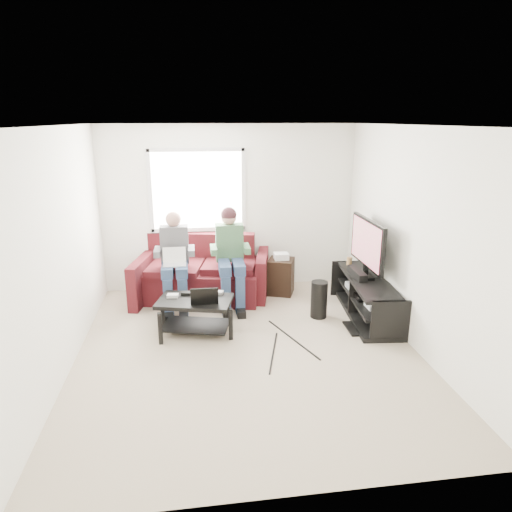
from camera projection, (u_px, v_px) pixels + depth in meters
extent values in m
plane|color=#BCAF92|center=(247.00, 350.00, 5.48)|extent=(4.50, 4.50, 0.00)
plane|color=white|center=(246.00, 125.00, 4.73)|extent=(4.50, 4.50, 0.00)
plane|color=white|center=(230.00, 208.00, 7.24)|extent=(4.50, 0.00, 4.50)
plane|color=white|center=(288.00, 337.00, 2.97)|extent=(4.50, 0.00, 4.50)
plane|color=white|center=(60.00, 253.00, 4.84)|extent=(0.00, 4.50, 4.50)
plane|color=white|center=(415.00, 240.00, 5.37)|extent=(0.00, 4.50, 4.50)
cube|color=white|center=(197.00, 190.00, 7.08)|extent=(1.40, 0.01, 1.20)
cube|color=silver|center=(197.00, 190.00, 7.07)|extent=(1.48, 0.04, 1.28)
cube|color=#4F1315|center=(203.00, 283.00, 7.03)|extent=(1.84, 1.23, 0.46)
cube|color=#4F1315|center=(202.00, 247.00, 7.27)|extent=(1.69, 0.55, 0.47)
cube|color=#4F1315|center=(142.00, 280.00, 6.88)|extent=(0.35, 1.00, 0.66)
cube|color=#4F1315|center=(262.00, 275.00, 7.13)|extent=(0.35, 1.00, 0.66)
cube|color=#4F1315|center=(176.00, 268.00, 6.88)|extent=(0.92, 0.92, 0.10)
cube|color=#4F1315|center=(230.00, 265.00, 6.99)|extent=(0.92, 0.92, 0.10)
cube|color=#304A6B|center=(168.00, 270.00, 6.39)|extent=(0.16, 0.45, 0.14)
cube|color=#304A6B|center=(182.00, 269.00, 6.42)|extent=(0.16, 0.45, 0.14)
cube|color=#304A6B|center=(168.00, 298.00, 6.32)|extent=(0.13, 0.13, 0.56)
cube|color=#304A6B|center=(183.00, 297.00, 6.34)|extent=(0.13, 0.13, 0.56)
cube|color=#58585D|center=(175.00, 244.00, 6.63)|extent=(0.40, 0.22, 0.55)
sphere|color=tan|center=(173.00, 219.00, 6.54)|extent=(0.22, 0.22, 0.22)
cube|color=#304A6B|center=(225.00, 267.00, 6.50)|extent=(0.16, 0.45, 0.14)
cube|color=#304A6B|center=(239.00, 267.00, 6.52)|extent=(0.16, 0.45, 0.14)
cube|color=#304A6B|center=(226.00, 295.00, 6.42)|extent=(0.13, 0.13, 0.56)
cube|color=#304A6B|center=(240.00, 294.00, 6.45)|extent=(0.13, 0.13, 0.56)
cube|color=#555858|center=(229.00, 242.00, 6.74)|extent=(0.40, 0.22, 0.55)
sphere|color=tan|center=(229.00, 218.00, 6.65)|extent=(0.22, 0.22, 0.22)
sphere|color=#351A1E|center=(229.00, 215.00, 6.64)|extent=(0.23, 0.23, 0.23)
cube|color=black|center=(195.00, 301.00, 5.81)|extent=(1.04, 0.78, 0.05)
cube|color=black|center=(196.00, 325.00, 5.90)|extent=(0.94, 0.68, 0.02)
cube|color=black|center=(160.00, 329.00, 5.58)|extent=(0.05, 0.05, 0.41)
cube|color=black|center=(231.00, 324.00, 5.69)|extent=(0.05, 0.05, 0.41)
cube|color=black|center=(163.00, 312.00, 6.06)|extent=(0.05, 0.05, 0.41)
cube|color=black|center=(227.00, 308.00, 6.17)|extent=(0.05, 0.05, 0.41)
cube|color=silver|center=(173.00, 296.00, 5.87)|extent=(0.15, 0.11, 0.04)
cube|color=black|center=(187.00, 293.00, 5.95)|extent=(0.15, 0.11, 0.04)
cube|color=gray|center=(218.00, 293.00, 5.98)|extent=(0.16, 0.13, 0.04)
cube|color=black|center=(368.00, 280.00, 6.29)|extent=(0.66, 1.70, 0.04)
cube|color=black|center=(366.00, 297.00, 6.36)|extent=(0.61, 1.64, 0.03)
cube|color=black|center=(365.00, 314.00, 6.43)|extent=(0.66, 1.70, 0.06)
cube|color=black|center=(391.00, 322.00, 5.59)|extent=(0.50, 0.09, 0.55)
cube|color=black|center=(347.00, 278.00, 7.13)|extent=(0.50, 0.09, 0.55)
cube|color=black|center=(365.00, 275.00, 6.37)|extent=(0.12, 0.40, 0.04)
cube|color=black|center=(366.00, 269.00, 6.35)|extent=(0.06, 0.06, 0.12)
cube|color=black|center=(368.00, 243.00, 6.23)|extent=(0.05, 1.10, 0.65)
cube|color=#D83265|center=(365.00, 243.00, 6.23)|extent=(0.01, 1.01, 0.58)
cube|color=black|center=(357.00, 273.00, 6.34)|extent=(0.12, 0.50, 0.10)
cylinder|color=#A47B46|center=(349.00, 261.00, 6.85)|extent=(0.08, 0.08, 0.12)
cube|color=silver|center=(378.00, 305.00, 5.97)|extent=(0.30, 0.22, 0.06)
cube|color=gray|center=(359.00, 286.00, 6.63)|extent=(0.34, 0.26, 0.08)
cube|color=black|center=(368.00, 295.00, 6.30)|extent=(0.38, 0.30, 0.07)
cylinder|color=black|center=(319.00, 299.00, 6.33)|extent=(0.23, 0.23, 0.52)
cube|color=black|center=(352.00, 329.00, 6.02)|extent=(0.15, 0.43, 0.02)
cube|color=black|center=(281.00, 276.00, 7.19)|extent=(0.38, 0.38, 0.56)
cube|color=silver|center=(281.00, 256.00, 7.10)|extent=(0.22, 0.18, 0.10)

